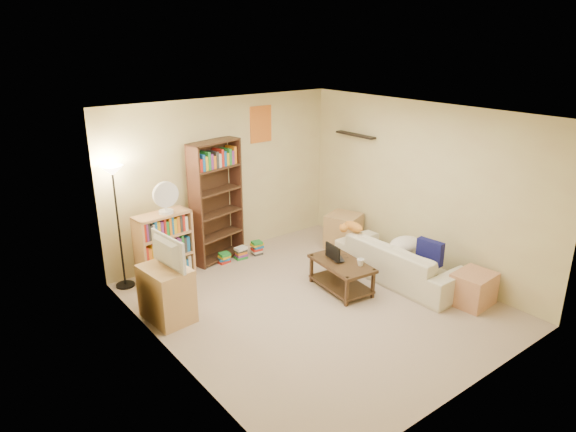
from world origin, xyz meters
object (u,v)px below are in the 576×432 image
(laptop, at_px, (340,257))
(tabby_cat, at_px, (352,227))
(tall_bookshelf, at_px, (216,199))
(floor_lamp, at_px, (115,192))
(short_bookshelf, at_px, (165,247))
(end_cabinet, at_px, (473,289))
(side_table, at_px, (343,231))
(coffee_table, at_px, (341,272))
(television, at_px, (163,253))
(sofa, at_px, (400,261))
(desk_fan, at_px, (166,198))
(mug, at_px, (360,262))
(tv_stand, at_px, (167,294))

(laptop, bearing_deg, tabby_cat, -29.71)
(tall_bookshelf, height_order, floor_lamp, tall_bookshelf)
(tabby_cat, bearing_deg, short_bookshelf, 152.07)
(laptop, bearing_deg, end_cabinet, -117.52)
(side_table, bearing_deg, coffee_table, -134.57)
(laptop, relative_size, floor_lamp, 0.24)
(end_cabinet, bearing_deg, side_table, 90.46)
(television, xyz_separation_m, end_cabinet, (3.35, -2.11, -0.68))
(tall_bookshelf, bearing_deg, short_bookshelf, 178.57)
(sofa, height_order, television, television)
(television, distance_m, desk_fan, 1.15)
(coffee_table, height_order, floor_lamp, floor_lamp)
(mug, height_order, television, television)
(coffee_table, relative_size, laptop, 2.38)
(coffee_table, height_order, laptop, laptop)
(end_cabinet, bearing_deg, laptop, 124.89)
(tv_stand, xyz_separation_m, desk_fan, (0.51, 0.96, 0.91))
(end_cabinet, bearing_deg, tv_stand, 147.76)
(coffee_table, distance_m, end_cabinet, 1.75)
(tabby_cat, bearing_deg, tv_stand, 174.42)
(tall_bookshelf, bearing_deg, laptop, -76.47)
(side_table, xyz_separation_m, end_cabinet, (0.02, -2.45, -0.07))
(tabby_cat, bearing_deg, desk_fan, 152.39)
(side_table, bearing_deg, tabby_cat, -125.20)
(mug, bearing_deg, tv_stand, 157.47)
(desk_fan, bearing_deg, short_bookshelf, 140.31)
(laptop, xyz_separation_m, end_cabinet, (1.02, -1.47, -0.21))
(tv_stand, bearing_deg, tabby_cat, -11.29)
(short_bookshelf, height_order, side_table, short_bookshelf)
(mug, height_order, tall_bookshelf, tall_bookshelf)
(coffee_table, height_order, tv_stand, tv_stand)
(end_cabinet, bearing_deg, short_bookshelf, 132.84)
(desk_fan, xyz_separation_m, floor_lamp, (-0.61, 0.24, 0.14))
(short_bookshelf, relative_size, desk_fan, 2.22)
(sofa, relative_size, floor_lamp, 1.12)
(tall_bookshelf, xyz_separation_m, side_table, (1.90, -0.86, -0.72))
(floor_lamp, relative_size, side_table, 3.06)
(laptop, relative_size, mug, 3.52)
(sofa, distance_m, floor_lamp, 4.10)
(floor_lamp, bearing_deg, tv_stand, -85.23)
(laptop, xyz_separation_m, side_table, (1.00, 0.98, -0.14))
(television, distance_m, short_bookshelf, 1.17)
(tabby_cat, bearing_deg, laptop, -147.29)
(sofa, height_order, side_table, side_table)
(laptop, relative_size, short_bookshelf, 0.41)
(laptop, bearing_deg, floor_lamp, 80.37)
(coffee_table, bearing_deg, mug, -55.33)
(tabby_cat, height_order, coffee_table, tabby_cat)
(tall_bookshelf, bearing_deg, desk_fan, -177.99)
(tabby_cat, relative_size, floor_lamp, 0.25)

